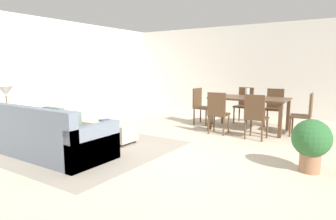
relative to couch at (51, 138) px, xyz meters
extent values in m
plane|color=beige|center=(1.80, 0.98, -0.29)|extent=(10.80, 10.80, 0.00)
cube|color=silver|center=(1.80, 5.98, 1.06)|extent=(9.00, 0.12, 2.70)
cube|color=silver|center=(-2.70, 1.48, 1.06)|extent=(0.12, 11.00, 2.70)
cube|color=gray|center=(0.05, 0.62, -0.29)|extent=(3.00, 2.80, 0.01)
cube|color=slate|center=(0.00, 0.05, -0.08)|extent=(2.06, 0.97, 0.42)
cube|color=slate|center=(0.00, -0.35, 0.35)|extent=(2.06, 0.16, 0.44)
cube|color=slate|center=(-0.96, 0.05, 0.02)|extent=(0.14, 0.97, 0.62)
cube|color=slate|center=(0.96, 0.05, 0.02)|extent=(0.14, 0.97, 0.62)
cube|color=silver|center=(-0.60, -0.09, 0.30)|extent=(0.36, 0.13, 0.36)
cube|color=beige|center=(-0.20, -0.09, 0.31)|extent=(0.37, 0.12, 0.36)
cube|color=slate|center=(0.20, -0.06, 0.33)|extent=(0.42, 0.11, 0.42)
cube|color=slate|center=(0.60, -0.07, 0.32)|extent=(0.40, 0.12, 0.39)
cube|color=#B7AD9E|center=(0.11, 1.19, -0.07)|extent=(1.17, 0.46, 0.32)
cylinder|color=#513823|center=(-0.43, 1.37, -0.26)|extent=(0.05, 0.05, 0.06)
cylinder|color=#513823|center=(0.65, 1.37, -0.26)|extent=(0.05, 0.05, 0.06)
cylinder|color=#513823|center=(-0.43, 1.01, -0.26)|extent=(0.05, 0.05, 0.06)
cylinder|color=#513823|center=(0.65, 1.01, -0.26)|extent=(0.05, 0.05, 0.06)
cube|color=olive|center=(-1.33, 0.03, 0.27)|extent=(0.40, 0.40, 0.03)
cylinder|color=olive|center=(-1.50, 0.20, -0.02)|extent=(0.04, 0.04, 0.55)
cylinder|color=olive|center=(-1.16, 0.20, -0.02)|extent=(0.04, 0.04, 0.55)
cylinder|color=olive|center=(-1.16, -0.14, -0.02)|extent=(0.04, 0.04, 0.55)
cylinder|color=brown|center=(-1.33, 0.03, 0.30)|extent=(0.16, 0.16, 0.02)
cylinder|color=brown|center=(-1.33, 0.03, 0.47)|extent=(0.02, 0.02, 0.32)
cone|color=silver|center=(-1.33, 0.03, 0.72)|extent=(0.26, 0.26, 0.18)
cube|color=#513823|center=(2.11, 3.73, 0.45)|extent=(1.70, 0.94, 0.04)
cube|color=#513823|center=(1.32, 4.14, 0.07)|extent=(0.07, 0.07, 0.72)
cube|color=#513823|center=(2.90, 4.14, 0.07)|extent=(0.07, 0.07, 0.72)
cube|color=#513823|center=(1.32, 3.32, 0.07)|extent=(0.07, 0.07, 0.72)
cube|color=#513823|center=(2.90, 3.32, 0.07)|extent=(0.07, 0.07, 0.72)
cube|color=#513823|center=(1.68, 3.01, 0.14)|extent=(0.43, 0.43, 0.04)
cube|color=#513823|center=(1.69, 2.83, 0.39)|extent=(0.40, 0.07, 0.47)
cylinder|color=#513823|center=(1.50, 3.17, -0.09)|extent=(0.04, 0.04, 0.41)
cylinder|color=#513823|center=(1.84, 3.19, -0.09)|extent=(0.04, 0.04, 0.41)
cylinder|color=#513823|center=(1.52, 2.83, -0.09)|extent=(0.04, 0.04, 0.41)
cylinder|color=#513823|center=(1.86, 2.85, -0.09)|extent=(0.04, 0.04, 0.41)
cube|color=#513823|center=(2.51, 2.98, 0.14)|extent=(0.41, 0.41, 0.04)
cube|color=#513823|center=(2.51, 2.80, 0.39)|extent=(0.40, 0.05, 0.47)
cylinder|color=#513823|center=(2.35, 3.15, -0.09)|extent=(0.04, 0.04, 0.41)
cylinder|color=#513823|center=(2.69, 3.14, -0.09)|extent=(0.04, 0.04, 0.41)
cylinder|color=#513823|center=(2.34, 2.81, -0.09)|extent=(0.04, 0.04, 0.41)
cylinder|color=#513823|center=(2.68, 2.80, -0.09)|extent=(0.04, 0.04, 0.41)
cube|color=#513823|center=(1.72, 4.49, 0.14)|extent=(0.43, 0.43, 0.04)
cube|color=#513823|center=(1.74, 4.66, 0.39)|extent=(0.40, 0.07, 0.47)
cylinder|color=#513823|center=(1.88, 4.30, -0.09)|extent=(0.04, 0.04, 0.41)
cylinder|color=#513823|center=(1.54, 4.33, -0.09)|extent=(0.04, 0.04, 0.41)
cylinder|color=#513823|center=(1.91, 4.64, -0.09)|extent=(0.04, 0.04, 0.41)
cylinder|color=#513823|center=(1.57, 4.67, -0.09)|extent=(0.04, 0.04, 0.41)
cube|color=#513823|center=(2.50, 4.44, 0.14)|extent=(0.42, 0.42, 0.04)
cube|color=#513823|center=(2.49, 4.62, 0.39)|extent=(0.40, 0.06, 0.47)
cylinder|color=#513823|center=(2.68, 4.28, -0.09)|extent=(0.04, 0.04, 0.41)
cylinder|color=#513823|center=(2.34, 4.26, -0.09)|extent=(0.04, 0.04, 0.41)
cylinder|color=#513823|center=(2.66, 4.62, -0.09)|extent=(0.04, 0.04, 0.41)
cylinder|color=#513823|center=(2.32, 4.60, -0.09)|extent=(0.04, 0.04, 0.41)
cube|color=#513823|center=(3.22, 3.71, 0.14)|extent=(0.42, 0.42, 0.04)
cube|color=#513823|center=(3.40, 3.72, 0.39)|extent=(0.06, 0.40, 0.47)
cylinder|color=#513823|center=(3.06, 3.53, -0.09)|extent=(0.04, 0.04, 0.41)
cylinder|color=#513823|center=(3.05, 3.87, -0.09)|extent=(0.04, 0.04, 0.41)
cylinder|color=#513823|center=(3.40, 3.55, -0.09)|extent=(0.04, 0.04, 0.41)
cylinder|color=#513823|center=(3.39, 3.89, -0.09)|extent=(0.04, 0.04, 0.41)
cube|color=#513823|center=(0.95, 3.72, 0.14)|extent=(0.42, 0.42, 0.04)
cube|color=#513823|center=(0.77, 3.73, 0.39)|extent=(0.06, 0.40, 0.47)
cylinder|color=#513823|center=(1.13, 3.89, -0.09)|extent=(0.04, 0.04, 0.41)
cylinder|color=#513823|center=(1.12, 3.55, -0.09)|extent=(0.04, 0.04, 0.41)
cylinder|color=#513823|center=(0.79, 3.90, -0.09)|extent=(0.04, 0.04, 0.41)
cylinder|color=#513823|center=(0.78, 3.56, -0.09)|extent=(0.04, 0.04, 0.41)
cylinder|color=silver|center=(2.05, 3.76, 0.57)|extent=(0.10, 0.10, 0.21)
cube|color=#3F4C72|center=(0.01, 1.25, 0.10)|extent=(0.31, 0.27, 0.03)
cylinder|color=#996B4C|center=(3.69, 1.51, -0.16)|extent=(0.28, 0.28, 0.26)
sphere|color=#2D6633|center=(3.69, 1.51, 0.19)|extent=(0.53, 0.53, 0.53)
camera|label=1|loc=(4.15, -2.86, 1.18)|focal=31.04mm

